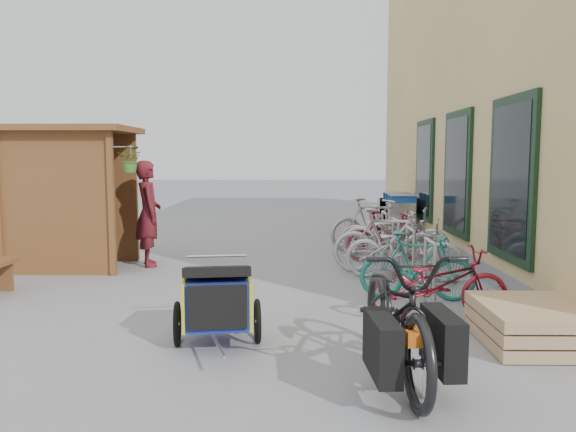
{
  "coord_description": "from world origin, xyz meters",
  "views": [
    {
      "loc": [
        0.6,
        -6.95,
        1.89
      ],
      "look_at": [
        0.5,
        1.5,
        1.0
      ],
      "focal_mm": 35.0,
      "sensor_mm": 36.0,
      "label": 1
    }
  ],
  "objects_px": {
    "bike_0": "(439,283)",
    "bike_6": "(383,232)",
    "bike_4": "(395,235)",
    "person_kiosk": "(148,214)",
    "cargo_bike": "(398,311)",
    "bike_3": "(388,241)",
    "child_trailer": "(217,297)",
    "bike_1": "(417,266)",
    "bike_7": "(372,224)",
    "shopping_carts": "(396,211)",
    "bike_5": "(387,236)",
    "pallet_stack": "(531,324)",
    "kiosk": "(65,177)",
    "bike_2": "(404,249)"
  },
  "relations": [
    {
      "from": "bike_0",
      "to": "bike_6",
      "type": "xyz_separation_m",
      "value": [
        0.06,
        4.51,
        0.0
      ]
    },
    {
      "from": "bike_0",
      "to": "bike_4",
      "type": "height_order",
      "value": "bike_4"
    },
    {
      "from": "person_kiosk",
      "to": "bike_4",
      "type": "xyz_separation_m",
      "value": [
        4.33,
        0.28,
        -0.41
      ]
    },
    {
      "from": "cargo_bike",
      "to": "bike_3",
      "type": "height_order",
      "value": "cargo_bike"
    },
    {
      "from": "child_trailer",
      "to": "bike_1",
      "type": "distance_m",
      "value": 2.98
    },
    {
      "from": "person_kiosk",
      "to": "bike_7",
      "type": "height_order",
      "value": "person_kiosk"
    },
    {
      "from": "shopping_carts",
      "to": "bike_0",
      "type": "relative_size",
      "value": 1.23
    },
    {
      "from": "shopping_carts",
      "to": "bike_1",
      "type": "bearing_deg",
      "value": -97.4
    },
    {
      "from": "bike_3",
      "to": "bike_6",
      "type": "height_order",
      "value": "bike_3"
    },
    {
      "from": "bike_4",
      "to": "cargo_bike",
      "type": "bearing_deg",
      "value": -173.41
    },
    {
      "from": "person_kiosk",
      "to": "bike_7",
      "type": "xyz_separation_m",
      "value": [
        4.1,
        1.64,
        -0.38
      ]
    },
    {
      "from": "bike_0",
      "to": "bike_5",
      "type": "xyz_separation_m",
      "value": [
        0.0,
        3.73,
        0.03
      ]
    },
    {
      "from": "child_trailer",
      "to": "bike_5",
      "type": "xyz_separation_m",
      "value": [
        2.46,
        4.6,
        -0.02
      ]
    },
    {
      "from": "bike_4",
      "to": "bike_5",
      "type": "relative_size",
      "value": 1.25
    },
    {
      "from": "bike_5",
      "to": "bike_6",
      "type": "xyz_separation_m",
      "value": [
        0.06,
        0.78,
        -0.03
      ]
    },
    {
      "from": "pallet_stack",
      "to": "cargo_bike",
      "type": "distance_m",
      "value": 1.77
    },
    {
      "from": "kiosk",
      "to": "bike_4",
      "type": "xyz_separation_m",
      "value": [
        5.67,
        0.49,
        -1.05
      ]
    },
    {
      "from": "shopping_carts",
      "to": "child_trailer",
      "type": "relative_size",
      "value": 1.34
    },
    {
      "from": "pallet_stack",
      "to": "cargo_bike",
      "type": "relative_size",
      "value": 0.53
    },
    {
      "from": "person_kiosk",
      "to": "bike_5",
      "type": "xyz_separation_m",
      "value": [
        4.22,
        0.52,
        -0.46
      ]
    },
    {
      "from": "cargo_bike",
      "to": "bike_5",
      "type": "relative_size",
      "value": 1.47
    },
    {
      "from": "cargo_bike",
      "to": "bike_7",
      "type": "height_order",
      "value": "cargo_bike"
    },
    {
      "from": "bike_6",
      "to": "bike_2",
      "type": "bearing_deg",
      "value": -165.9
    },
    {
      "from": "pallet_stack",
      "to": "bike_1",
      "type": "xyz_separation_m",
      "value": [
        -0.78,
        1.77,
        0.24
      ]
    },
    {
      "from": "person_kiosk",
      "to": "bike_1",
      "type": "xyz_separation_m",
      "value": [
        4.16,
        -2.32,
        -0.46
      ]
    },
    {
      "from": "bike_7",
      "to": "pallet_stack",
      "type": "bearing_deg",
      "value": 169.51
    },
    {
      "from": "bike_2",
      "to": "bike_6",
      "type": "xyz_separation_m",
      "value": [
        0.05,
        2.38,
        -0.05
      ]
    },
    {
      "from": "cargo_bike",
      "to": "bike_1",
      "type": "relative_size",
      "value": 1.49
    },
    {
      "from": "pallet_stack",
      "to": "bike_3",
      "type": "bearing_deg",
      "value": 104.39
    },
    {
      "from": "person_kiosk",
      "to": "bike_4",
      "type": "relative_size",
      "value": 0.96
    },
    {
      "from": "kiosk",
      "to": "shopping_carts",
      "type": "height_order",
      "value": "kiosk"
    },
    {
      "from": "bike_7",
      "to": "bike_6",
      "type": "bearing_deg",
      "value": -170.46
    },
    {
      "from": "shopping_carts",
      "to": "cargo_bike",
      "type": "bearing_deg",
      "value": -99.97
    },
    {
      "from": "bike_2",
      "to": "child_trailer",
      "type": "bearing_deg",
      "value": 155.93
    },
    {
      "from": "person_kiosk",
      "to": "kiosk",
      "type": "bearing_deg",
      "value": 78.46
    },
    {
      "from": "shopping_carts",
      "to": "bike_5",
      "type": "bearing_deg",
      "value": -102.82
    },
    {
      "from": "shopping_carts",
      "to": "bike_0",
      "type": "bearing_deg",
      "value": -95.95
    },
    {
      "from": "bike_1",
      "to": "bike_4",
      "type": "height_order",
      "value": "bike_4"
    },
    {
      "from": "kiosk",
      "to": "bike_6",
      "type": "xyz_separation_m",
      "value": [
        5.62,
        1.51,
        -1.12
      ]
    },
    {
      "from": "bike_1",
      "to": "person_kiosk",
      "type": "bearing_deg",
      "value": 71.27
    },
    {
      "from": "bike_5",
      "to": "bike_6",
      "type": "distance_m",
      "value": 0.79
    },
    {
      "from": "cargo_bike",
      "to": "kiosk",
      "type": "bearing_deg",
      "value": 131.67
    },
    {
      "from": "person_kiosk",
      "to": "bike_2",
      "type": "height_order",
      "value": "person_kiosk"
    },
    {
      "from": "bike_0",
      "to": "bike_7",
      "type": "xyz_separation_m",
      "value": [
        -0.12,
        4.85,
        0.11
      ]
    },
    {
      "from": "child_trailer",
      "to": "bike_7",
      "type": "distance_m",
      "value": 6.18
    },
    {
      "from": "child_trailer",
      "to": "bike_3",
      "type": "xyz_separation_m",
      "value": [
        2.29,
        3.46,
        0.06
      ]
    },
    {
      "from": "child_trailer",
      "to": "person_kiosk",
      "type": "bearing_deg",
      "value": 105.51
    },
    {
      "from": "pallet_stack",
      "to": "bike_7",
      "type": "height_order",
      "value": "bike_7"
    },
    {
      "from": "child_trailer",
      "to": "kiosk",
      "type": "bearing_deg",
      "value": 120.87
    },
    {
      "from": "bike_4",
      "to": "child_trailer",
      "type": "bearing_deg",
      "value": 165.92
    }
  ]
}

